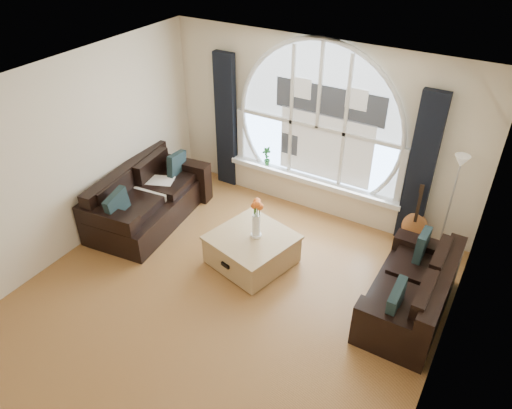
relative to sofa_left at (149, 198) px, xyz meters
name	(u,v)px	position (x,y,z in m)	size (l,w,h in m)	color
ground	(220,308)	(2.00, -1.03, -0.40)	(5.00, 5.50, 0.01)	brown
ceiling	(207,105)	(2.00, -1.03, 2.30)	(5.00, 5.50, 0.01)	silver
wall_back	(318,129)	(2.00, 1.72, 0.95)	(5.00, 0.01, 2.70)	beige
wall_left	(58,165)	(-0.50, -1.03, 0.95)	(0.01, 5.50, 2.70)	beige
wall_right	(448,306)	(4.50, -1.03, 0.95)	(0.01, 5.50, 2.70)	beige
attic_slope	(437,202)	(4.20, -1.03, 1.95)	(0.92, 5.50, 0.72)	silver
arched_window	(319,113)	(2.00, 1.69, 1.23)	(2.60, 0.06, 2.15)	silver
window_sill	(312,180)	(2.00, 1.62, 0.11)	(2.90, 0.22, 0.08)	white
window_frame	(318,113)	(2.00, 1.66, 1.23)	(2.76, 0.08, 2.15)	white
neighbor_house	(327,123)	(2.15, 1.67, 1.10)	(1.70, 0.02, 1.50)	silver
curtain_left	(226,122)	(0.40, 1.60, 0.75)	(0.35, 0.12, 2.30)	black
curtain_right	(420,171)	(3.60, 1.60, 0.75)	(0.35, 0.12, 2.30)	black
sofa_left	(149,198)	(0.00, 0.00, 0.00)	(0.97, 1.93, 0.86)	black
sofa_right	(411,287)	(4.01, 0.12, 0.00)	(0.85, 1.70, 0.75)	black
coffee_chest	(252,248)	(1.90, -0.07, -0.15)	(1.01, 1.01, 0.49)	#A78352
throw_blanket	(154,188)	(-0.03, 0.17, 0.10)	(0.55, 0.55, 0.10)	silver
vase_flowers	(256,212)	(1.94, -0.02, 0.44)	(0.24, 0.24, 0.70)	white
floor_lamp	(449,208)	(4.09, 1.43, 0.40)	(0.24, 0.24, 1.60)	#B2B2B2
guitar	(417,213)	(3.70, 1.51, 0.13)	(0.36, 0.24, 1.06)	#955629
potted_plant	(267,156)	(1.17, 1.62, 0.31)	(0.17, 0.11, 0.32)	#1E6023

